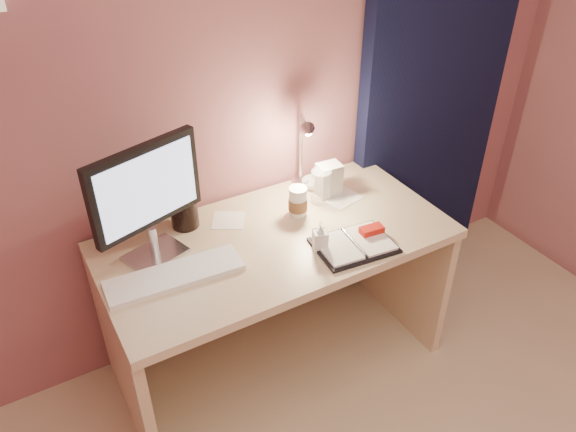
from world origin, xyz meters
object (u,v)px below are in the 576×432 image
desk (269,269)px  lotion_bottle (320,236)px  coffee_cup (298,202)px  bowl (314,184)px  monitor (145,194)px  product_box (329,180)px  clear_cup (321,187)px  keyboard (175,275)px  desk_lamp (318,145)px  dark_jar (184,209)px  planner (356,243)px

desk → lotion_bottle: bearing=-64.5°
coffee_cup → bowl: bearing=41.0°
monitor → product_box: monitor is taller
clear_cup → bowl: 0.14m
coffee_cup → clear_cup: 0.14m
keyboard → desk_lamp: (0.77, 0.26, 0.22)m
desk → monitor: 0.69m
dark_jar → desk_lamp: 0.63m
monitor → desk_lamp: (0.79, 0.10, -0.05)m
lotion_bottle → clear_cup: bearing=57.2°
coffee_cup → bowl: (0.18, 0.15, -0.04)m
keyboard → product_box: (0.79, 0.20, 0.07)m
dark_jar → product_box: size_ratio=1.04×
product_box → coffee_cup: bearing=-157.3°
coffee_cup → desk_lamp: 0.27m
lotion_bottle → product_box: bearing=52.0°
coffee_cup → dark_jar: 0.47m
keyboard → product_box: 0.82m
coffee_cup → lotion_bottle: 0.25m
planner → desk_lamp: size_ratio=0.89×
clear_cup → desk_lamp: bearing=68.2°
desk → planner: bearing=-49.6°
monitor → clear_cup: monitor is taller
keyboard → dark_jar: size_ratio=3.16×
monitor → planner: (0.70, -0.33, -0.27)m
desk → clear_cup: bearing=10.7°
desk → keyboard: keyboard is taller
planner → product_box: bearing=78.5°
clear_cup → product_box: product_box is taller
product_box → monitor: bearing=-173.0°
lotion_bottle → desk: bearing=115.5°
bowl → coffee_cup: bearing=-139.0°
desk → desk_lamp: size_ratio=3.85×
lotion_bottle → desk_lamp: size_ratio=0.33×
monitor → bowl: bearing=-8.6°
keyboard → lotion_bottle: bearing=-8.8°
clear_cup → dark_jar: 0.59m
planner → product_box: product_box is taller
desk → coffee_cup: (0.15, 0.02, 0.29)m
keyboard → planner: 0.70m
monitor → planner: bearing=-42.7°
monitor → lotion_bottle: size_ratio=3.90×
lotion_bottle → desk_lamp: desk_lamp is taller
planner → dark_jar: (-0.53, 0.46, 0.07)m
dark_jar → desk: bearing=-32.0°
coffee_cup → clear_cup: bearing=15.1°
monitor → coffee_cup: (0.62, -0.03, -0.22)m
clear_cup → product_box: (0.06, 0.03, 0.00)m
planner → bowl: bearing=84.1°
monitor → lotion_bottle: 0.67m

